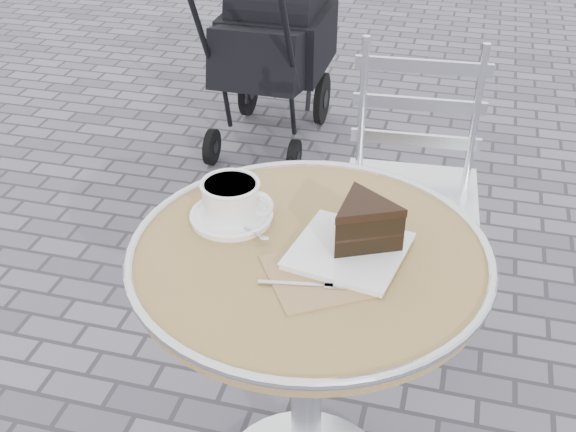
% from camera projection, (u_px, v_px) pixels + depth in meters
% --- Properties ---
extents(cafe_table, '(0.72, 0.72, 0.74)m').
position_uv_depth(cafe_table, '(308.00, 315.00, 1.50)').
color(cafe_table, silver).
rests_on(cafe_table, ground).
extents(cappuccino_set, '(0.18, 0.17, 0.09)m').
position_uv_depth(cappuccino_set, '(232.00, 203.00, 1.48)').
color(cappuccino_set, white).
rests_on(cappuccino_set, cafe_table).
extents(cake_plate_set, '(0.29, 0.32, 0.11)m').
position_uv_depth(cake_plate_set, '(360.00, 230.00, 1.38)').
color(cake_plate_set, '#9C7655').
rests_on(cake_plate_set, cafe_table).
extents(bistro_chair, '(0.42, 0.42, 0.87)m').
position_uv_depth(bistro_chair, '(414.00, 157.00, 2.13)').
color(bistro_chair, silver).
rests_on(bistro_chair, ground).
extents(baby_stroller, '(0.43, 0.88, 0.92)m').
position_uv_depth(baby_stroller, '(272.00, 53.00, 3.20)').
color(baby_stroller, black).
rests_on(baby_stroller, ground).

